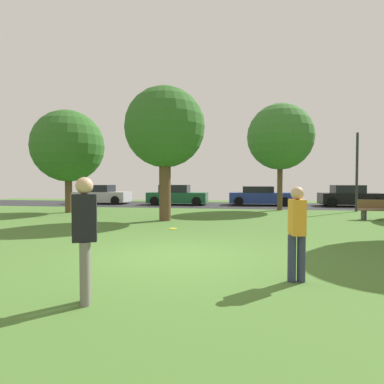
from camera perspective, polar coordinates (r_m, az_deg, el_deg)
ground_plane at (r=7.41m, az=-3.02°, el=-11.43°), size 44.00×44.00×0.00m
road_strip at (r=23.16m, az=5.37°, el=-2.36°), size 44.00×6.40×0.01m
oak_tree_left at (r=14.07m, az=-4.94°, el=11.42°), size 3.51×3.51×5.84m
maple_tree_far at (r=18.82m, az=-21.53°, el=7.69°), size 3.93×3.93×5.63m
oak_tree_right at (r=19.74m, az=15.69°, el=9.56°), size 3.92×3.92×6.35m
person_catcher at (r=4.66m, az=-18.81°, el=-7.09°), size 0.38×0.33×1.77m
person_bystander at (r=5.66m, az=18.45°, el=-6.49°), size 0.30×0.35×1.62m
frisbee_disc at (r=11.43m, az=-3.46°, el=-6.65°), size 0.27×0.27×0.03m
parked_car_silver at (r=25.61m, az=-16.11°, el=-0.53°), size 4.28×2.09×1.46m
parked_car_green at (r=23.49m, az=-2.73°, el=-0.66°), size 4.39×2.04×1.48m
parked_car_blue at (r=23.48m, az=12.26°, el=-0.78°), size 4.52×2.04×1.37m
parked_car_black at (r=24.50m, az=26.66°, el=-0.75°), size 4.06×2.03×1.47m
park_bench at (r=16.32m, az=30.58°, el=-2.76°), size 1.60×0.45×0.90m
street_lamp_post at (r=20.30m, az=27.68°, el=3.19°), size 0.14×0.14×4.50m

